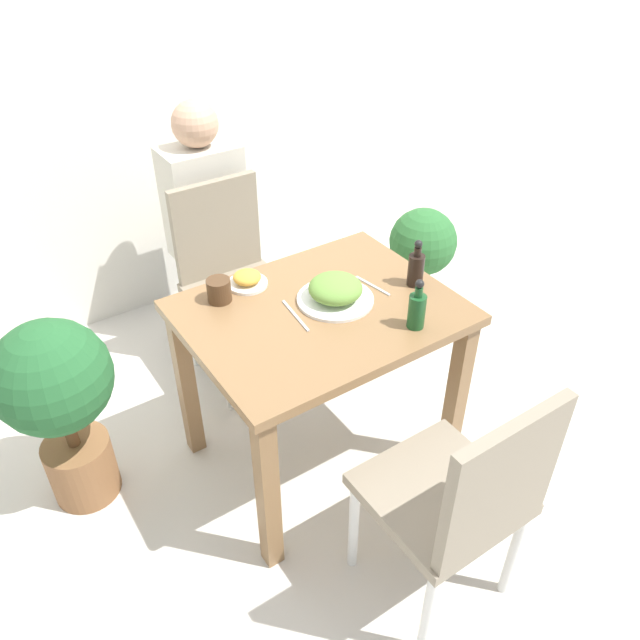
{
  "coord_description": "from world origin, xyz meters",
  "views": [
    {
      "loc": [
        -0.97,
        -1.45,
        1.96
      ],
      "look_at": [
        0.0,
        0.0,
        0.67
      ],
      "focal_mm": 35.0,
      "sensor_mm": 36.0,
      "label": 1
    }
  ],
  "objects_px": {
    "chair_near": "(462,496)",
    "person_figure": "(207,227)",
    "sauce_bottle": "(416,268)",
    "potted_plant_right": "(421,259)",
    "side_plate": "(247,279)",
    "drink_cup": "(219,290)",
    "chair_far": "(231,273)",
    "potted_plant_left": "(58,396)",
    "food_plate": "(335,291)",
    "condiment_bottle": "(417,309)"
  },
  "relations": [
    {
      "from": "potted_plant_left",
      "to": "person_figure",
      "type": "distance_m",
      "value": 1.11
    },
    {
      "from": "chair_far",
      "to": "potted_plant_left",
      "type": "bearing_deg",
      "value": -157.16
    },
    {
      "from": "sauce_bottle",
      "to": "drink_cup",
      "type": "bearing_deg",
      "value": 154.62
    },
    {
      "from": "chair_near",
      "to": "chair_far",
      "type": "bearing_deg",
      "value": -90.14
    },
    {
      "from": "chair_far",
      "to": "potted_plant_left",
      "type": "relative_size",
      "value": 1.15
    },
    {
      "from": "drink_cup",
      "to": "potted_plant_right",
      "type": "xyz_separation_m",
      "value": [
        1.13,
        0.19,
        -0.34
      ]
    },
    {
      "from": "drink_cup",
      "to": "sauce_bottle",
      "type": "height_order",
      "value": "sauce_bottle"
    },
    {
      "from": "side_plate",
      "to": "sauce_bottle",
      "type": "height_order",
      "value": "sauce_bottle"
    },
    {
      "from": "drink_cup",
      "to": "person_figure",
      "type": "distance_m",
      "value": 0.85
    },
    {
      "from": "food_plate",
      "to": "person_figure",
      "type": "distance_m",
      "value": 1.02
    },
    {
      "from": "sauce_bottle",
      "to": "person_figure",
      "type": "relative_size",
      "value": 0.15
    },
    {
      "from": "side_plate",
      "to": "condiment_bottle",
      "type": "relative_size",
      "value": 0.81
    },
    {
      "from": "sauce_bottle",
      "to": "potted_plant_right",
      "type": "relative_size",
      "value": 0.27
    },
    {
      "from": "person_figure",
      "to": "food_plate",
      "type": "bearing_deg",
      "value": -88.26
    },
    {
      "from": "chair_near",
      "to": "person_figure",
      "type": "distance_m",
      "value": 1.75
    },
    {
      "from": "chair_far",
      "to": "food_plate",
      "type": "xyz_separation_m",
      "value": [
        0.07,
        -0.69,
        0.26
      ]
    },
    {
      "from": "side_plate",
      "to": "potted_plant_right",
      "type": "height_order",
      "value": "side_plate"
    },
    {
      "from": "potted_plant_right",
      "to": "sauce_bottle",
      "type": "bearing_deg",
      "value": -135.68
    },
    {
      "from": "potted_plant_right",
      "to": "person_figure",
      "type": "distance_m",
      "value": 1.03
    },
    {
      "from": "chair_near",
      "to": "sauce_bottle",
      "type": "relative_size",
      "value": 4.94
    },
    {
      "from": "food_plate",
      "to": "person_figure",
      "type": "height_order",
      "value": "person_figure"
    },
    {
      "from": "potted_plant_right",
      "to": "food_plate",
      "type": "bearing_deg",
      "value": -152.59
    },
    {
      "from": "condiment_bottle",
      "to": "person_figure",
      "type": "relative_size",
      "value": 0.15
    },
    {
      "from": "food_plate",
      "to": "potted_plant_left",
      "type": "bearing_deg",
      "value": 160.11
    },
    {
      "from": "food_plate",
      "to": "drink_cup",
      "type": "relative_size",
      "value": 3.19
    },
    {
      "from": "chair_far",
      "to": "condiment_bottle",
      "type": "relative_size",
      "value": 4.94
    },
    {
      "from": "chair_near",
      "to": "side_plate",
      "type": "height_order",
      "value": "chair_near"
    },
    {
      "from": "chair_far",
      "to": "side_plate",
      "type": "bearing_deg",
      "value": -107.1
    },
    {
      "from": "chair_near",
      "to": "potted_plant_right",
      "type": "relative_size",
      "value": 1.32
    },
    {
      "from": "side_plate",
      "to": "chair_far",
      "type": "bearing_deg",
      "value": 72.9
    },
    {
      "from": "side_plate",
      "to": "condiment_bottle",
      "type": "bearing_deg",
      "value": -57.2
    },
    {
      "from": "chair_far",
      "to": "condiment_bottle",
      "type": "xyz_separation_m",
      "value": [
        0.21,
        -0.96,
        0.29
      ]
    },
    {
      "from": "chair_far",
      "to": "person_figure",
      "type": "relative_size",
      "value": 0.76
    },
    {
      "from": "side_plate",
      "to": "potted_plant_right",
      "type": "distance_m",
      "value": 1.07
    },
    {
      "from": "chair_near",
      "to": "person_figure",
      "type": "xyz_separation_m",
      "value": [
        0.05,
        1.75,
        0.08
      ]
    },
    {
      "from": "chair_far",
      "to": "food_plate",
      "type": "height_order",
      "value": "chair_far"
    },
    {
      "from": "side_plate",
      "to": "drink_cup",
      "type": "height_order",
      "value": "drink_cup"
    },
    {
      "from": "drink_cup",
      "to": "condiment_bottle",
      "type": "xyz_separation_m",
      "value": [
        0.47,
        -0.5,
        0.03
      ]
    },
    {
      "from": "sauce_bottle",
      "to": "chair_far",
      "type": "bearing_deg",
      "value": 116.16
    },
    {
      "from": "side_plate",
      "to": "sauce_bottle",
      "type": "bearing_deg",
      "value": -33.34
    },
    {
      "from": "drink_cup",
      "to": "potted_plant_right",
      "type": "bearing_deg",
      "value": 9.39
    },
    {
      "from": "condiment_bottle",
      "to": "potted_plant_right",
      "type": "relative_size",
      "value": 0.27
    },
    {
      "from": "chair_near",
      "to": "potted_plant_left",
      "type": "distance_m",
      "value": 1.37
    },
    {
      "from": "drink_cup",
      "to": "sauce_bottle",
      "type": "distance_m",
      "value": 0.7
    },
    {
      "from": "chair_near",
      "to": "person_figure",
      "type": "bearing_deg",
      "value": -91.57
    },
    {
      "from": "chair_far",
      "to": "sauce_bottle",
      "type": "relative_size",
      "value": 4.94
    },
    {
      "from": "side_plate",
      "to": "person_figure",
      "type": "height_order",
      "value": "person_figure"
    },
    {
      "from": "food_plate",
      "to": "condiment_bottle",
      "type": "distance_m",
      "value": 0.3
    },
    {
      "from": "food_plate",
      "to": "sauce_bottle",
      "type": "height_order",
      "value": "sauce_bottle"
    },
    {
      "from": "person_figure",
      "to": "chair_far",
      "type": "bearing_deg",
      "value": -98.1
    }
  ]
}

